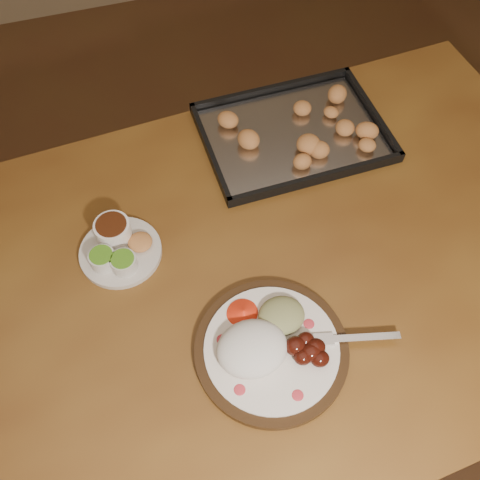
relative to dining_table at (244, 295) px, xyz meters
name	(u,v)px	position (x,y,z in m)	size (l,w,h in m)	color
ground	(190,380)	(-0.15, 0.08, -0.65)	(4.00, 4.00, 0.00)	#50361B
dining_table	(244,295)	(0.00, 0.00, 0.00)	(1.56, 1.00, 0.75)	brown
dinner_plate	(269,345)	(-0.01, -0.16, 0.12)	(0.36, 0.27, 0.06)	black
condiment_saucer	(118,247)	(-0.22, 0.12, 0.12)	(0.16, 0.16, 0.05)	beige
baking_tray	(293,132)	(0.21, 0.30, 0.11)	(0.41, 0.30, 0.04)	black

